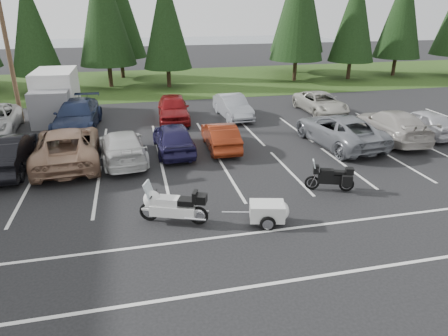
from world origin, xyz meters
TOP-DOWN VIEW (x-y plane):
  - ground at (0.00, 0.00)m, footprint 120.00×120.00m
  - grass_strip at (0.00, 24.00)m, footprint 80.00×16.00m
  - lake_water at (4.00, 55.00)m, footprint 70.00×50.00m
  - utility_pole at (-10.00, 12.00)m, footprint 1.60×0.26m
  - box_truck at (-8.00, 12.50)m, footprint 2.40×5.60m
  - stall_markings at (0.00, 2.00)m, footprint 32.00×16.00m
  - conifer_3 at (-10.50, 21.40)m, footprint 3.87×3.87m
  - conifer_4 at (-5.00, 22.90)m, footprint 4.80×4.80m
  - conifer_5 at (0.00, 21.60)m, footprint 4.14×4.14m
  - conifer_6 at (12.00, 22.10)m, footprint 4.93×4.93m
  - conifer_7 at (17.50, 21.80)m, footprint 4.27×4.27m
  - conifer_8 at (23.00, 22.60)m, footprint 4.53×4.53m
  - conifer_back_b at (-4.00, 27.50)m, footprint 4.97×4.97m
  - car_near_1 at (-8.77, 3.93)m, footprint 1.87×5.01m
  - car_near_2 at (-6.31, 4.26)m, footprint 3.18×6.15m
  - car_near_3 at (-3.87, 4.05)m, footprint 2.42×4.99m
  - car_near_4 at (-1.45, 4.66)m, footprint 1.89×4.44m
  - car_near_5 at (0.90, 4.66)m, footprint 1.48×4.05m
  - car_near_6 at (6.98, 3.89)m, footprint 3.20×5.93m
  - car_near_7 at (10.16, 4.11)m, footprint 2.64×5.59m
  - car_near_8 at (12.32, 4.40)m, footprint 2.06×4.36m
  - car_far_1 at (-6.44, 9.78)m, footprint 2.65×5.80m
  - car_far_2 at (-0.83, 10.45)m, footprint 2.14×4.75m
  - car_far_3 at (2.96, 10.33)m, footprint 1.81×4.43m
  - car_far_4 at (9.01, 10.25)m, footprint 2.43×4.89m
  - touring_motorcycle at (-2.22, -2.24)m, footprint 2.71×1.71m
  - cargo_trailer at (0.78, -3.00)m, footprint 1.81×1.29m
  - adventure_motorcycle at (3.97, -1.12)m, footprint 2.22×1.40m

SIDE VIEW (x-z plane):
  - ground at x=0.00m, z-range 0.00..0.00m
  - lake_water at x=4.00m, z-range -0.01..0.01m
  - stall_markings at x=0.00m, z-range 0.00..0.01m
  - grass_strip at x=0.00m, z-range 0.00..0.01m
  - cargo_trailer at x=0.78m, z-range 0.00..0.76m
  - adventure_motorcycle at x=3.97m, z-range 0.00..1.28m
  - car_near_5 at x=0.90m, z-range 0.00..1.32m
  - car_far_4 at x=9.01m, z-range 0.00..1.33m
  - car_near_3 at x=-3.87m, z-range 0.00..1.40m
  - car_far_3 at x=2.96m, z-range 0.00..1.43m
  - touring_motorcycle at x=-2.22m, z-range 0.00..1.44m
  - car_near_8 at x=12.32m, z-range 0.00..1.44m
  - car_near_4 at x=-1.45m, z-range 0.00..1.50m
  - car_near_7 at x=10.16m, z-range 0.00..1.58m
  - car_near_6 at x=6.98m, z-range 0.00..1.58m
  - car_far_2 at x=-0.83m, z-range 0.00..1.58m
  - car_near_1 at x=-8.77m, z-range 0.00..1.64m
  - car_far_1 at x=-6.44m, z-range 0.00..1.65m
  - car_near_2 at x=-6.31m, z-range 0.00..1.66m
  - box_truck at x=-8.00m, z-range 0.00..2.90m
  - utility_pole at x=-10.00m, z-range 0.20..9.20m
  - conifer_3 at x=-10.50m, z-range 0.76..9.78m
  - conifer_5 at x=0.00m, z-range 0.81..10.45m
  - conifer_7 at x=17.50m, z-range 0.84..10.78m
  - conifer_8 at x=23.00m, z-range 0.89..11.45m
  - conifer_4 at x=-5.00m, z-range 0.95..12.12m
  - conifer_6 at x=12.00m, z-range 0.97..12.45m
  - conifer_back_b at x=-4.00m, z-range 0.98..12.56m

